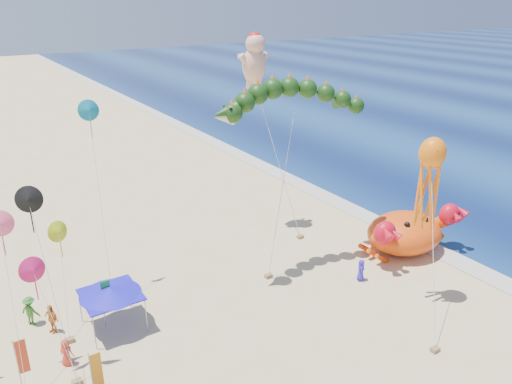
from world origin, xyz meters
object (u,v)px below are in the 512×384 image
dragon_kite (292,105)px  cherub_kite (255,60)px  octopus_kite (430,176)px  canopy_blue (110,292)px  crab_inflatable (406,232)px

dragon_kite → cherub_kite: cherub_kite is taller
octopus_kite → canopy_blue: octopus_kite is taller
crab_inflatable → cherub_kite: (-7.25, 10.15, 12.29)m
octopus_kite → canopy_blue: 19.96m
canopy_blue → octopus_kite: bearing=-23.4°
octopus_kite → canopy_blue: bearing=156.6°
crab_inflatable → cherub_kite: 17.52m
crab_inflatable → cherub_kite: size_ratio=0.52×
dragon_kite → cherub_kite: 7.38m
crab_inflatable → dragon_kite: (-8.75, 3.23, 10.21)m
crab_inflatable → octopus_kite: bearing=-132.9°
dragon_kite → crab_inflatable: bearing=-20.3°
dragon_kite → octopus_kite: bearing=-62.3°
dragon_kite → octopus_kite: (4.24, -8.08, -3.36)m
crab_inflatable → octopus_kite: octopus_kite is taller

